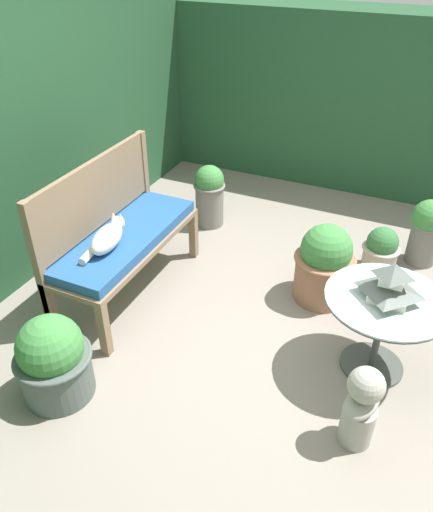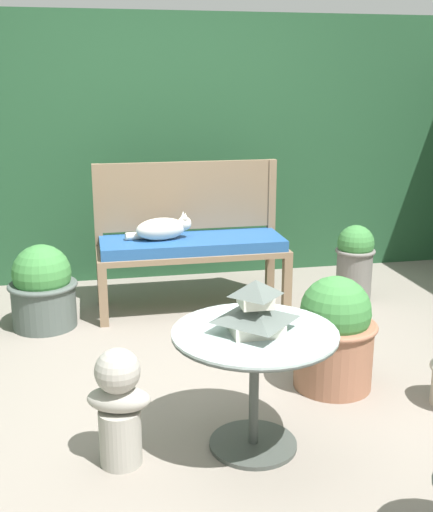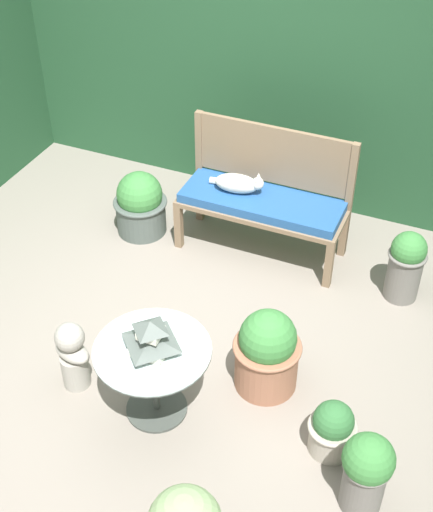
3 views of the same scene
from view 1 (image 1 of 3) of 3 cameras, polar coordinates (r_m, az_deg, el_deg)
The scene contains 13 objects.
ground at distance 3.52m, azimuth 5.76°, elevation -9.60°, with size 30.00×30.00×0.00m, color gray.
foliage_hedge_right at distance 5.59m, azimuth 14.74°, elevation 16.94°, with size 0.70×3.58×1.74m, color #234C2D.
garden_bench at distance 3.72m, azimuth -10.22°, elevation 1.53°, with size 1.35×0.49×0.53m.
bench_backrest at distance 3.70m, azimuth -13.61°, elevation 6.04°, with size 1.35×0.06×1.04m.
cat at distance 3.50m, azimuth -12.38°, elevation 2.05°, with size 0.47×0.20×0.19m.
patio_table at distance 3.19m, azimuth 18.55°, elevation -6.28°, with size 0.73×0.73×0.57m.
pagoda_birdhouse at distance 3.06m, azimuth 19.29°, elevation -3.13°, with size 0.30×0.30×0.23m.
garden_bust at distance 2.86m, azimuth 16.23°, elevation -16.09°, with size 0.31×0.23×0.54m.
potted_plant_bench_left at distance 4.43m, azimuth 22.93°, elevation 2.84°, with size 0.30×0.30×0.57m.
potted_plant_bench_right at distance 4.27m, azimuth 18.28°, elevation 0.64°, with size 0.31×0.31×0.39m.
potted_plant_patio_mid at distance 3.15m, azimuth -18.15°, elevation -11.22°, with size 0.46×0.46×0.57m.
potted_plant_hedge_corner at distance 4.64m, azimuth -0.81°, elevation 7.09°, with size 0.29×0.29×0.59m.
potted_plant_table_near at distance 3.78m, azimuth 12.22°, elevation -0.94°, with size 0.46×0.46×0.62m.
Camera 1 is at (-2.44, -0.74, 2.42)m, focal length 35.00 mm.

